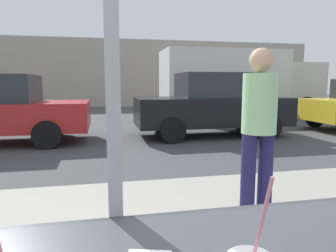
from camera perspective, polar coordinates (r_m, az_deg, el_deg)
The scene contains 6 objects.
ground_plane at distance 9.11m, azimuth -11.58°, elevation -1.43°, with size 60.00×60.00×0.00m, color #424244.
sidewalk_strip at distance 2.94m, azimuth -10.55°, elevation -20.19°, with size 16.00×2.80×0.15m, color #9E998E.
building_facade_far at distance 20.31m, azimuth -12.00°, elevation 9.59°, with size 28.00×1.20×4.22m, color #A89E8E.
parked_car_black at distance 8.62m, azimuth 8.44°, elevation 4.01°, with size 4.18×1.92×1.74m.
box_truck at distance 13.87m, azimuth 13.06°, elevation 8.18°, with size 6.95×2.44×2.85m.
pedestrian at distance 3.00m, azimuth 16.54°, elevation 0.46°, with size 0.32×0.32×1.63m.
Camera 1 is at (-0.03, -1.00, 1.45)m, focal length 32.75 mm.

